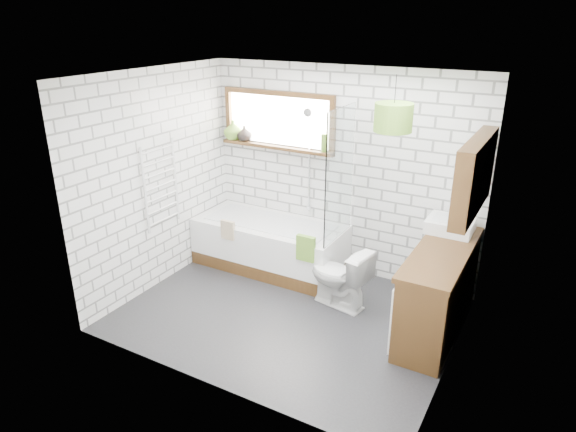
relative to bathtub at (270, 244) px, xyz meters
The scene contains 22 objects.
floor 1.20m from the bathtub, 49.66° to the right, with size 3.40×2.60×0.01m, color black.
ceiling 2.49m from the bathtub, 49.66° to the right, with size 3.40×2.60×0.01m, color white.
wall_back 1.28m from the bathtub, 29.05° to the left, with size 3.40×0.01×2.50m, color white.
wall_front 2.50m from the bathtub, 71.04° to the right, with size 3.40×0.01×2.50m, color white.
wall_left 1.61m from the bathtub, 137.03° to the right, with size 0.01×2.60×2.50m, color white.
wall_right 2.78m from the bathtub, 19.83° to the right, with size 0.01×2.60×2.50m, color white.
window 1.55m from the bathtub, 104.55° to the left, with size 1.52×0.16×0.68m, color #392210.
towel_radiator 1.55m from the bathtub, 135.65° to the right, with size 0.06×0.52×1.00m, color white.
mirror_cabinet 2.74m from the bathtub, ahead, with size 0.16×1.20×0.70m, color #392210.
shower_riser 1.17m from the bathtub, 46.59° to the left, with size 0.02×0.02×1.30m, color silver.
bathtub is the anchor object (origin of this frame).
shower_screen 1.40m from the bathtub, ahead, with size 0.02×0.72×1.50m, color white.
towel_green 0.88m from the bathtub, 29.80° to the right, with size 0.22×0.06×0.30m, color #5C8C2A.
towel_beige 0.61m from the bathtub, 129.42° to the right, with size 0.18×0.05×0.24m, color tan.
vanity 2.24m from the bathtub, ahead, with size 0.50×1.56×0.89m, color #392210.
basin 2.24m from the bathtub, ahead, with size 0.47×0.41×0.14m, color white.
tap 2.41m from the bathtub, ahead, with size 0.03×0.03×0.15m, color silver.
toilet 1.22m from the bathtub, 20.35° to the right, with size 0.69×0.39×0.70m, color white.
vase_olive 1.54m from the bathtub, 155.31° to the left, with size 0.24×0.24×0.25m, color olive.
vase_dark 1.44m from the bathtub, 148.99° to the left, with size 0.19×0.19×0.19m, color black.
bottle 1.44m from the bathtub, 31.83° to the left, with size 0.07×0.07×0.21m, color olive.
pendant 2.40m from the bathtub, ahead, with size 0.37×0.37×0.27m, color #5C8C2A.
Camera 1 is at (2.33, -4.14, 3.03)m, focal length 32.00 mm.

